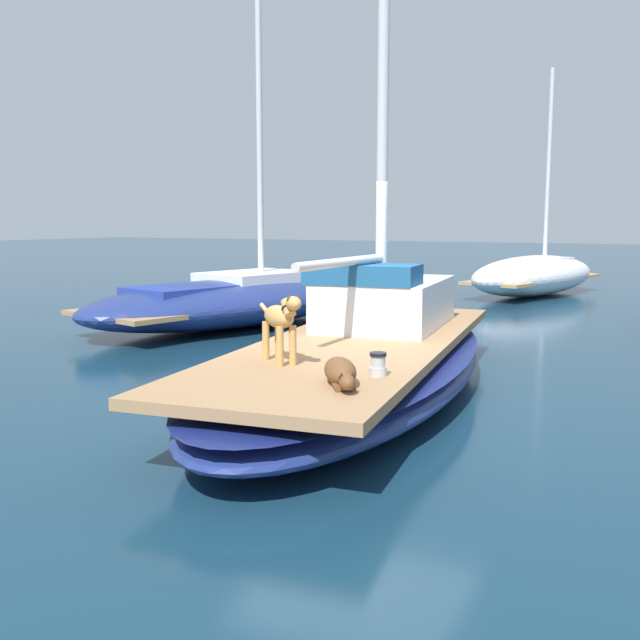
% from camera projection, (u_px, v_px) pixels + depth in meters
% --- Properties ---
extents(ground_plane, '(120.00, 120.00, 0.00)m').
position_uv_depth(ground_plane, '(359.00, 395.00, 8.35)').
color(ground_plane, '#143347').
extents(sailboat_main, '(3.42, 7.50, 0.66)m').
position_uv_depth(sailboat_main, '(360.00, 367.00, 8.30)').
color(sailboat_main, navy).
rests_on(sailboat_main, ground).
extents(mast_main, '(0.14, 2.27, 7.75)m').
position_uv_depth(mast_main, '(379.00, 39.00, 8.49)').
color(mast_main, silver).
rests_on(mast_main, sailboat_main).
extents(cabin_house, '(1.67, 2.38, 0.84)m').
position_uv_depth(cabin_house, '(384.00, 300.00, 9.25)').
color(cabin_house, silver).
rests_on(cabin_house, sailboat_main).
extents(dog_tan, '(0.80, 0.63, 0.70)m').
position_uv_depth(dog_tan, '(281.00, 320.00, 6.82)').
color(dog_tan, tan).
rests_on(dog_tan, sailboat_main).
extents(dog_brown, '(0.60, 0.83, 0.22)m').
position_uv_depth(dog_brown, '(341.00, 372.00, 5.96)').
color(dog_brown, brown).
rests_on(dog_brown, sailboat_main).
extents(deck_winch, '(0.16, 0.16, 0.21)m').
position_uv_depth(deck_winch, '(378.00, 365.00, 6.30)').
color(deck_winch, '#B7B7BC').
rests_on(deck_winch, sailboat_main).
extents(moored_boat_far_astern, '(3.44, 6.08, 6.08)m').
position_uv_depth(moored_boat_far_astern, '(534.00, 274.00, 19.46)').
color(moored_boat_far_astern, white).
rests_on(moored_boat_far_astern, ground).
extents(moored_boat_port_side, '(4.24, 7.29, 7.48)m').
position_uv_depth(moored_boat_port_side, '(236.00, 299.00, 13.92)').
color(moored_boat_port_side, navy).
rests_on(moored_boat_port_side, ground).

